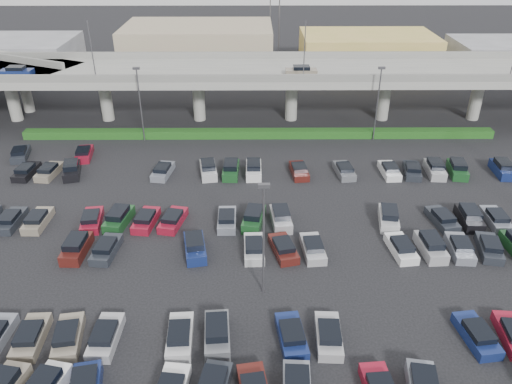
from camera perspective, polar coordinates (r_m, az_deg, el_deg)
ground at (r=49.09m, az=0.64°, el=-5.21°), size 280.00×280.00×0.00m
overpass at (r=75.36m, az=0.11°, el=13.25°), size 150.00×13.00×15.80m
hedge at (r=70.90m, az=0.32°, el=6.69°), size 66.00×1.60×1.10m
parked_cars at (r=45.48m, az=0.63°, el=-7.42°), size 63.17×41.69×1.67m
light_poles at (r=47.73m, az=-4.31°, el=2.34°), size 66.90×48.38×10.30m
distant_buildings at (r=105.87m, az=7.08°, el=15.96°), size 138.00×24.00×9.00m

